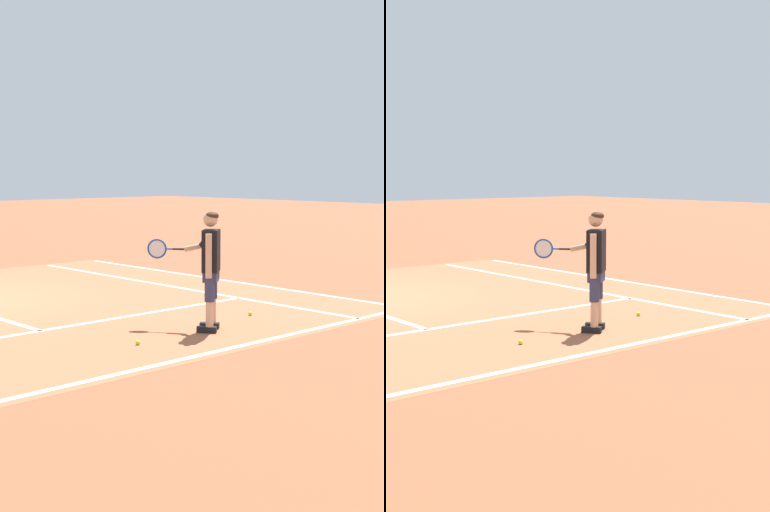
{
  "view_description": "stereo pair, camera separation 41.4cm",
  "coord_description": "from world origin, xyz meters",
  "views": [
    {
      "loc": [
        -5.52,
        -12.53,
        2.28
      ],
      "look_at": [
        1.81,
        -4.6,
        1.05
      ],
      "focal_mm": 52.24,
      "sensor_mm": 36.0,
      "label": 1
    },
    {
      "loc": [
        -5.21,
        -12.81,
        2.28
      ],
      "look_at": [
        1.81,
        -4.6,
        1.05
      ],
      "focal_mm": 52.24,
      "sensor_mm": 36.0,
      "label": 2
    }
  ],
  "objects": [
    {
      "name": "tennis_ball_by_baseline",
      "position": [
        0.49,
        -4.98,
        0.03
      ],
      "size": [
        0.07,
        0.07,
        0.07
      ],
      "primitive_type": "sphere",
      "color": "#CCE02D",
      "rests_on": "ground"
    },
    {
      "name": "line_singles_right",
      "position": [
        4.12,
        -1.45,
        0.0
      ],
      "size": [
        0.1,
        8.99,
        0.01
      ],
      "primitive_type": "cube",
      "color": "white",
      "rests_on": "ground"
    },
    {
      "name": "line_baseline",
      "position": [
        0.0,
        -5.95,
        0.0
      ],
      "size": [
        10.98,
        0.1,
        0.01
      ],
      "primitive_type": "cube",
      "color": "white",
      "rests_on": "ground"
    },
    {
      "name": "tennis_player",
      "position": [
        1.8,
        -4.98,
        0.99
      ],
      "size": [
        0.64,
        1.2,
        1.71
      ],
      "color": "black",
      "rests_on": "ground"
    },
    {
      "name": "line_service",
      "position": [
        0.0,
        -3.35,
        0.0
      ],
      "size": [
        8.23,
        0.1,
        0.01
      ],
      "primitive_type": "cube",
      "color": "white",
      "rests_on": "ground"
    },
    {
      "name": "tennis_ball_near_feet",
      "position": [
        3.06,
        -4.61,
        0.03
      ],
      "size": [
        0.07,
        0.07,
        0.07
      ],
      "primitive_type": "sphere",
      "color": "#CCE02D",
      "rests_on": "ground"
    },
    {
      "name": "line_doubles_right",
      "position": [
        5.49,
        -1.45,
        0.0
      ],
      "size": [
        0.1,
        8.99,
        0.01
      ],
      "primitive_type": "cube",
      "color": "white",
      "rests_on": "ground"
    }
  ]
}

